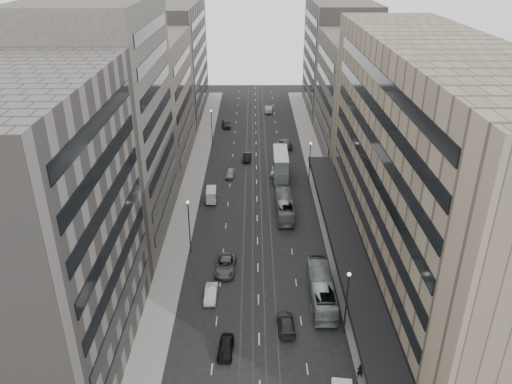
{
  "coord_description": "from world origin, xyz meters",
  "views": [
    {
      "loc": [
        -0.57,
        -49.18,
        39.66
      ],
      "look_at": [
        -0.21,
        19.52,
        5.97
      ],
      "focal_mm": 35.0,
      "sensor_mm": 36.0,
      "label": 1
    }
  ],
  "objects_px": {
    "panel_van": "(211,195)",
    "sedan_0": "(226,347)",
    "bus_far": "(284,205)",
    "double_decker": "(280,164)",
    "bus_near": "(321,289)",
    "pedestrian": "(360,371)",
    "sedan_1": "(211,294)",
    "sedan_2": "(225,265)"
  },
  "relations": [
    {
      "from": "bus_far",
      "to": "sedan_1",
      "type": "xyz_separation_m",
      "value": [
        -10.47,
        -22.14,
        -0.85
      ]
    },
    {
      "from": "bus_near",
      "to": "panel_van",
      "type": "xyz_separation_m",
      "value": [
        -15.71,
        27.01,
        -0.32
      ]
    },
    {
      "from": "panel_van",
      "to": "sedan_2",
      "type": "bearing_deg",
      "value": -82.63
    },
    {
      "from": "bus_far",
      "to": "sedan_0",
      "type": "xyz_separation_m",
      "value": [
        -8.15,
        -31.53,
        -0.85
      ]
    },
    {
      "from": "bus_near",
      "to": "sedan_1",
      "type": "bearing_deg",
      "value": -1.09
    },
    {
      "from": "panel_van",
      "to": "sedan_1",
      "type": "bearing_deg",
      "value": -88.02
    },
    {
      "from": "sedan_2",
      "to": "sedan_1",
      "type": "bearing_deg",
      "value": -102.02
    },
    {
      "from": "pedestrian",
      "to": "panel_van",
      "type": "bearing_deg",
      "value": -65.17
    },
    {
      "from": "bus_near",
      "to": "pedestrian",
      "type": "xyz_separation_m",
      "value": [
        2.4,
        -12.78,
        -0.57
      ]
    },
    {
      "from": "bus_far",
      "to": "sedan_1",
      "type": "height_order",
      "value": "bus_far"
    },
    {
      "from": "double_decker",
      "to": "sedan_2",
      "type": "distance_m",
      "value": 31.79
    },
    {
      "from": "bus_far",
      "to": "double_decker",
      "type": "bearing_deg",
      "value": -90.31
    },
    {
      "from": "sedan_2",
      "to": "pedestrian",
      "type": "bearing_deg",
      "value": -50.26
    },
    {
      "from": "bus_far",
      "to": "sedan_2",
      "type": "height_order",
      "value": "bus_far"
    },
    {
      "from": "bus_near",
      "to": "double_decker",
      "type": "distance_m",
      "value": 36.97
    },
    {
      "from": "double_decker",
      "to": "bus_far",
      "type": "bearing_deg",
      "value": -89.23
    },
    {
      "from": "bus_near",
      "to": "panel_van",
      "type": "height_order",
      "value": "bus_near"
    },
    {
      "from": "sedan_1",
      "to": "pedestrian",
      "type": "relative_size",
      "value": 2.35
    },
    {
      "from": "sedan_1",
      "to": "sedan_2",
      "type": "xyz_separation_m",
      "value": [
        1.54,
        5.99,
        0.11
      ]
    },
    {
      "from": "sedan_1",
      "to": "pedestrian",
      "type": "bearing_deg",
      "value": -38.67
    },
    {
      "from": "sedan_1",
      "to": "sedan_2",
      "type": "relative_size",
      "value": 0.73
    },
    {
      "from": "double_decker",
      "to": "pedestrian",
      "type": "bearing_deg",
      "value": -82.59
    },
    {
      "from": "double_decker",
      "to": "sedan_2",
      "type": "height_order",
      "value": "double_decker"
    },
    {
      "from": "panel_van",
      "to": "sedan_0",
      "type": "relative_size",
      "value": 0.93
    },
    {
      "from": "double_decker",
      "to": "panel_van",
      "type": "distance_m",
      "value": 15.91
    },
    {
      "from": "bus_near",
      "to": "pedestrian",
      "type": "bearing_deg",
      "value": 101.11
    },
    {
      "from": "sedan_0",
      "to": "sedan_1",
      "type": "relative_size",
      "value": 0.96
    },
    {
      "from": "double_decker",
      "to": "sedan_0",
      "type": "height_order",
      "value": "double_decker"
    },
    {
      "from": "bus_near",
      "to": "sedan_2",
      "type": "height_order",
      "value": "bus_near"
    },
    {
      "from": "bus_near",
      "to": "pedestrian",
      "type": "relative_size",
      "value": 6.48
    },
    {
      "from": "bus_far",
      "to": "sedan_0",
      "type": "bearing_deg",
      "value": 75.33
    },
    {
      "from": "double_decker",
      "to": "sedan_1",
      "type": "bearing_deg",
      "value": -105.19
    },
    {
      "from": "sedan_1",
      "to": "bus_far",
      "type": "bearing_deg",
      "value": 65.14
    },
    {
      "from": "double_decker",
      "to": "sedan_0",
      "type": "bearing_deg",
      "value": -99.23
    },
    {
      "from": "sedan_2",
      "to": "pedestrian",
      "type": "distance_m",
      "value": 24.1
    },
    {
      "from": "pedestrian",
      "to": "sedan_0",
      "type": "bearing_deg",
      "value": -14.84
    },
    {
      "from": "double_decker",
      "to": "sedan_0",
      "type": "distance_m",
      "value": 46.59
    },
    {
      "from": "bus_near",
      "to": "sedan_1",
      "type": "distance_m",
      "value": 13.81
    },
    {
      "from": "bus_far",
      "to": "pedestrian",
      "type": "xyz_separation_m",
      "value": [
        5.7,
        -35.29,
        -0.5
      ]
    },
    {
      "from": "bus_far",
      "to": "sedan_2",
      "type": "distance_m",
      "value": 18.47
    },
    {
      "from": "bus_near",
      "to": "double_decker",
      "type": "height_order",
      "value": "double_decker"
    },
    {
      "from": "bus_near",
      "to": "pedestrian",
      "type": "distance_m",
      "value": 13.01
    }
  ]
}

